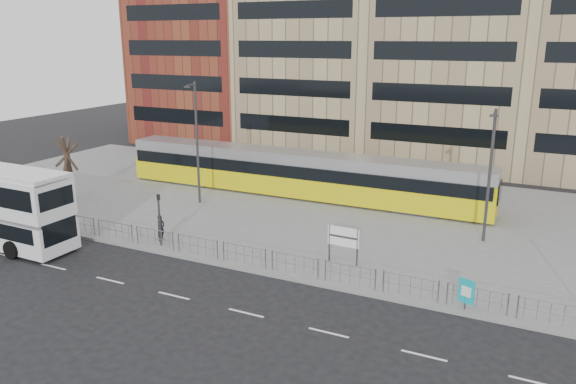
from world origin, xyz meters
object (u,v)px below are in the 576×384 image
at_px(pedestrian, 161,228).
at_px(bare_tree, 64,134).
at_px(tram, 298,174).
at_px(station_sign, 343,238).
at_px(lamp_post_east, 490,171).
at_px(lamp_post_west, 197,139).
at_px(traffic_light_west, 159,213).
at_px(ad_panel, 466,292).

distance_m(pedestrian, bare_tree, 13.35).
height_order(pedestrian, bare_tree, bare_tree).
height_order(tram, station_sign, tram).
xyz_separation_m(station_sign, lamp_post_east, (6.39, 6.86, 2.91)).
bearing_deg(bare_tree, lamp_post_east, 7.76).
distance_m(tram, lamp_post_west, 8.16).
relative_size(station_sign, traffic_light_west, 0.66).
bearing_deg(lamp_post_east, bare_tree, -172.24).
bearing_deg(ad_panel, lamp_post_east, 113.07).
relative_size(station_sign, lamp_post_east, 0.26).
bearing_deg(station_sign, ad_panel, -18.84).
xyz_separation_m(ad_panel, lamp_post_east, (-0.43, 9.43, 3.49)).
relative_size(lamp_post_east, bare_tree, 1.12).
height_order(lamp_post_east, bare_tree, lamp_post_east).
relative_size(station_sign, pedestrian, 1.29).
height_order(station_sign, traffic_light_west, traffic_light_west).
relative_size(tram, station_sign, 14.13).
bearing_deg(traffic_light_west, station_sign, 10.85).
xyz_separation_m(tram, pedestrian, (-3.17, -12.61, -0.92)).
relative_size(tram, lamp_post_east, 3.67).
distance_m(lamp_post_west, bare_tree, 9.95).
bearing_deg(lamp_post_west, bare_tree, -160.43).
xyz_separation_m(station_sign, ad_panel, (6.82, -2.57, -0.58)).
bearing_deg(lamp_post_west, traffic_light_west, -70.01).
xyz_separation_m(station_sign, bare_tree, (-22.98, 2.86, 3.51)).
height_order(traffic_light_west, bare_tree, bare_tree).
xyz_separation_m(tram, ad_panel, (14.69, -13.71, -0.87)).
bearing_deg(pedestrian, ad_panel, -90.65).
height_order(station_sign, ad_panel, station_sign).
bearing_deg(pedestrian, bare_tree, 72.92).
height_order(pedestrian, traffic_light_west, traffic_light_west).
relative_size(ad_panel, lamp_post_east, 0.18).
bearing_deg(traffic_light_west, ad_panel, -1.92).
distance_m(station_sign, bare_tree, 23.42).
relative_size(ad_panel, bare_tree, 0.21).
relative_size(pedestrian, lamp_post_west, 0.18).
bearing_deg(bare_tree, ad_panel, -10.33).
distance_m(tram, bare_tree, 17.52).
bearing_deg(traffic_light_west, lamp_post_west, 109.62).
relative_size(ad_panel, pedestrian, 0.91).
relative_size(ad_panel, traffic_light_west, 0.47).
bearing_deg(bare_tree, traffic_light_west, -21.83).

